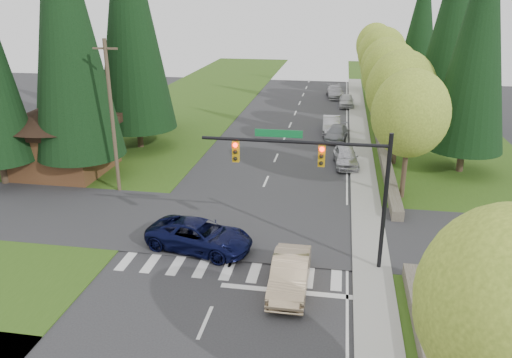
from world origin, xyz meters
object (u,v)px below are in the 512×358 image
(parked_car_c, at_px, (332,125))
(parked_car_d, at_px, (346,101))
(sedan_champagne, at_px, (290,274))
(parked_car_a, at_px, (346,157))
(parked_car_e, at_px, (335,92))
(parked_car_b, at_px, (337,133))
(suv_navy, at_px, (200,236))

(parked_car_c, distance_m, parked_car_d, 12.34)
(sedan_champagne, relative_size, parked_car_d, 1.11)
(parked_car_a, height_order, parked_car_d, parked_car_a)
(sedan_champagne, xyz_separation_m, parked_car_e, (1.08, 45.18, -0.03))
(parked_car_b, bearing_deg, parked_car_c, 109.45)
(parked_car_a, height_order, parked_car_e, parked_car_a)
(parked_car_a, distance_m, parked_car_c, 9.86)
(parked_car_d, height_order, parked_car_e, parked_car_e)
(sedan_champagne, bearing_deg, parked_car_a, 81.98)
(sedan_champagne, distance_m, suv_navy, 5.82)
(sedan_champagne, height_order, parked_car_d, sedan_champagne)
(parked_car_c, bearing_deg, parked_car_e, 88.25)
(parked_car_b, height_order, parked_car_e, parked_car_e)
(parked_car_b, relative_size, parked_car_c, 0.93)
(parked_car_b, distance_m, parked_car_c, 2.51)
(suv_navy, relative_size, parked_car_d, 1.33)
(parked_car_b, bearing_deg, parked_car_e, 98.58)
(parked_car_a, bearing_deg, suv_navy, -122.13)
(suv_navy, bearing_deg, parked_car_d, 0.80)
(parked_car_e, bearing_deg, suv_navy, -105.12)
(parked_car_b, bearing_deg, parked_car_a, -76.46)
(suv_navy, height_order, parked_car_b, suv_navy)
(parked_car_c, height_order, parked_car_e, parked_car_c)
(suv_navy, bearing_deg, parked_car_e, 4.05)
(suv_navy, distance_m, parked_car_b, 23.20)
(parked_car_a, xyz_separation_m, parked_car_d, (0.03, 22.03, -0.03))
(parked_car_b, xyz_separation_m, parked_car_e, (-0.54, 19.98, 0.11))
(parked_car_d, bearing_deg, parked_car_b, -94.10)
(parked_car_a, bearing_deg, parked_car_d, 84.38)
(suv_navy, xyz_separation_m, parked_car_b, (6.62, 22.23, -0.14))
(parked_car_c, xyz_separation_m, parked_car_d, (1.40, 12.27, -0.06))
(sedan_champagne, distance_m, parked_car_d, 39.98)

